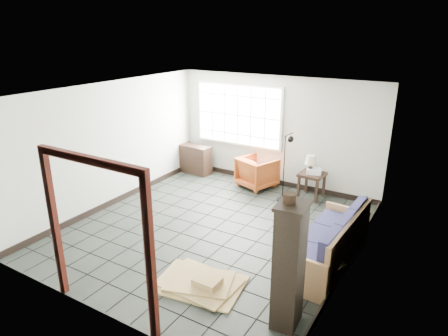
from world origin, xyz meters
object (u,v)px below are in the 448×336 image
Objects in this scene: futon_sofa at (330,247)px; side_table at (312,177)px; tall_shelf at (289,266)px; armchair at (257,171)px.

futon_sofa is 3.63× the size of side_table.
futon_sofa is 1.70m from tall_shelf.
futon_sofa is 2.62× the size of armchair.
tall_shelf is at bearing -74.84° from side_table.
tall_shelf reaches higher than side_table.
side_table is at bearing 100.67° from tall_shelf.
side_table is 0.34× the size of tall_shelf.
tall_shelf reaches higher than armchair.
tall_shelf is at bearing -89.14° from futon_sofa.
futon_sofa is at bearing 156.36° from armchair.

